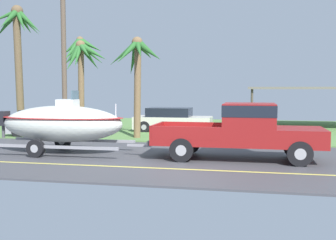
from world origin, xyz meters
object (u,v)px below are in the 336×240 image
at_px(boat_on_trailer, 62,123).
at_px(utility_pole, 64,49).
at_px(carport_awning, 309,89).
at_px(parked_sedan_near, 52,123).
at_px(palm_tree_near_right, 18,38).
at_px(palm_tree_mid, 81,54).
at_px(palm_tree_near_left, 137,62).
at_px(palm_tree_far_left, 82,61).
at_px(pickup_truck_towing, 248,129).
at_px(parked_sedan_far, 172,120).

height_order(boat_on_trailer, utility_pole, utility_pole).
xyz_separation_m(carport_awning, utility_pole, (-12.41, -8.45, 1.91)).
bearing_deg(parked_sedan_near, palm_tree_near_right, 143.00).
xyz_separation_m(parked_sedan_near, palm_tree_near_right, (-3.48, 2.62, 4.76)).
relative_size(boat_on_trailer, palm_tree_mid, 1.04).
distance_m(carport_awning, palm_tree_near_right, 17.96).
height_order(palm_tree_near_left, palm_tree_far_left, palm_tree_far_left).
height_order(pickup_truck_towing, boat_on_trailer, boat_on_trailer).
relative_size(pickup_truck_towing, boat_on_trailer, 0.98).
bearing_deg(boat_on_trailer, palm_tree_near_right, 130.61).
distance_m(parked_sedan_far, utility_pole, 7.15).
bearing_deg(parked_sedan_far, carport_awning, 28.51).
bearing_deg(palm_tree_far_left, carport_awning, 20.02).
relative_size(parked_sedan_near, carport_awning, 0.58).
xyz_separation_m(parked_sedan_near, palm_tree_near_left, (4.45, 0.19, 3.06)).
bearing_deg(boat_on_trailer, palm_tree_mid, 110.25).
xyz_separation_m(palm_tree_far_left, utility_pole, (0.70, -3.67, 0.30)).
distance_m(parked_sedan_far, carport_awning, 9.17).
height_order(pickup_truck_towing, parked_sedan_far, pickup_truck_towing).
bearing_deg(carport_awning, parked_sedan_far, -151.49).
height_order(boat_on_trailer, parked_sedan_far, boat_on_trailer).
height_order(parked_sedan_far, palm_tree_mid, palm_tree_mid).
distance_m(palm_tree_near_right, palm_tree_mid, 4.28).
distance_m(parked_sedan_far, palm_tree_near_right, 10.27).
distance_m(pickup_truck_towing, parked_sedan_far, 9.35).
bearing_deg(carport_awning, palm_tree_near_left, -140.29).
relative_size(boat_on_trailer, palm_tree_far_left, 1.18).
height_order(carport_awning, palm_tree_far_left, palm_tree_far_left).
bearing_deg(parked_sedan_near, carport_awning, 29.70).
relative_size(palm_tree_mid, palm_tree_far_left, 1.13).
distance_m(carport_awning, palm_tree_near_left, 11.82).
distance_m(palm_tree_near_right, utility_pole, 5.77).
relative_size(boat_on_trailer, palm_tree_near_right, 0.84).
relative_size(palm_tree_near_left, utility_pole, 0.59).
height_order(parked_sedan_near, palm_tree_mid, palm_tree_mid).
bearing_deg(palm_tree_mid, palm_tree_far_left, -65.24).
distance_m(boat_on_trailer, palm_tree_mid, 12.28).
bearing_deg(carport_awning, palm_tree_far_left, -159.98).
height_order(carport_awning, palm_tree_near_left, palm_tree_near_left).
bearing_deg(palm_tree_near_left, utility_pole, -164.45).
relative_size(parked_sedan_far, carport_awning, 0.57).
bearing_deg(parked_sedan_far, parked_sedan_near, -148.66).
height_order(palm_tree_near_left, palm_tree_near_right, palm_tree_near_right).
xyz_separation_m(pickup_truck_towing, parked_sedan_far, (-4.29, 8.30, -0.40)).
bearing_deg(palm_tree_far_left, palm_tree_near_left, -33.85).
xyz_separation_m(pickup_truck_towing, palm_tree_mid, (-10.97, 11.01, 3.67)).
distance_m(palm_tree_mid, palm_tree_far_left, 3.58).
distance_m(pickup_truck_towing, utility_pole, 10.27).
relative_size(boat_on_trailer, carport_awning, 0.82).
distance_m(pickup_truck_towing, palm_tree_mid, 15.97).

